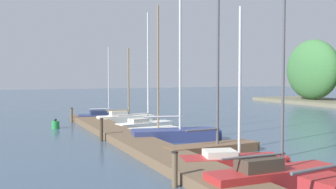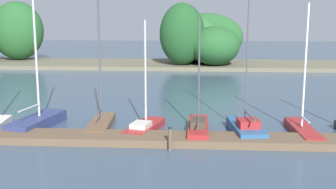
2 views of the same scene
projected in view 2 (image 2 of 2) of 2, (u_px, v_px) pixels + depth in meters
name	position (u px, v px, depth m)	size (l,w,h in m)	color
dock_pier	(85.00, 138.00, 20.53)	(28.77, 1.80, 0.35)	brown
far_shore	(117.00, 40.00, 48.16)	(54.87, 9.08, 7.34)	#66604C
sailboat_4	(38.00, 119.00, 22.96)	(2.08, 4.47, 8.38)	navy
sailboat_5	(101.00, 120.00, 22.90)	(1.24, 4.33, 7.98)	brown
sailboat_6	(145.00, 126.00, 22.16)	(1.91, 3.92, 5.59)	maroon
sailboat_7	(198.00, 127.00, 21.59)	(1.01, 4.30, 5.71)	maroon
sailboat_8	(245.00, 127.00, 21.56)	(1.71, 4.00, 8.34)	#285684
sailboat_9	(302.00, 128.00, 21.65)	(1.10, 4.49, 6.41)	maroon
mooring_piling_2	(170.00, 139.00, 19.09)	(0.19, 0.19, 1.04)	brown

